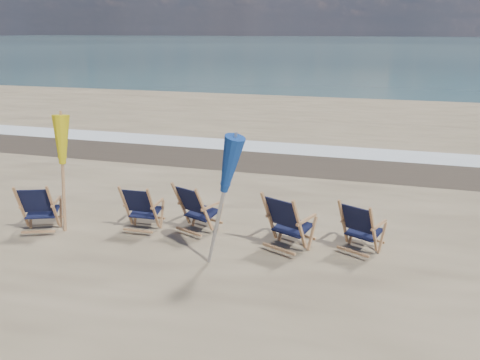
{
  "coord_description": "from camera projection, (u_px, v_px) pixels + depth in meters",
  "views": [
    {
      "loc": [
        2.14,
        -5.43,
        3.46
      ],
      "look_at": [
        0.0,
        2.2,
        0.9
      ],
      "focal_mm": 35.0,
      "sensor_mm": 36.0,
      "label": 1
    }
  ],
  "objects": [
    {
      "name": "wet_sand_strip",
      "position": [
        285.0,
        162.0,
        12.82
      ],
      "size": [
        200.0,
        2.6,
        0.0
      ],
      "primitive_type": "cube",
      "color": "#42362A",
      "rests_on": "ground"
    },
    {
      "name": "ocean",
      "position": [
        368.0,
        43.0,
        123.87
      ],
      "size": [
        400.0,
        400.0,
        0.0
      ],
      "primitive_type": "plane",
      "color": "#3D6166",
      "rests_on": "ground"
    },
    {
      "name": "beach_chair_0",
      "position": [
        53.0,
        208.0,
        8.16
      ],
      "size": [
        0.82,
        0.86,
        0.96
      ],
      "primitive_type": null,
      "rotation": [
        0.0,
        0.0,
        3.51
      ],
      "color": "black",
      "rests_on": "ground"
    },
    {
      "name": "surf_foam",
      "position": [
        294.0,
        149.0,
        14.19
      ],
      "size": [
        200.0,
        1.4,
        0.01
      ],
      "primitive_type": "cube",
      "color": "silver",
      "rests_on": "ground"
    },
    {
      "name": "beach_chair_3",
      "position": [
        299.0,
        227.0,
        7.28
      ],
      "size": [
        0.9,
        0.94,
        1.03
      ],
      "primitive_type": null,
      "rotation": [
        0.0,
        0.0,
        2.74
      ],
      "color": "black",
      "rests_on": "ground"
    },
    {
      "name": "beach_chair_2",
      "position": [
        204.0,
        212.0,
        7.97
      ],
      "size": [
        0.83,
        0.87,
        0.97
      ],
      "primitive_type": null,
      "rotation": [
        0.0,
        0.0,
        2.78
      ],
      "color": "black",
      "rests_on": "ground"
    },
    {
      "name": "beach_chair_1",
      "position": [
        153.0,
        210.0,
        8.13
      ],
      "size": [
        0.62,
        0.69,
        0.92
      ],
      "primitive_type": null,
      "rotation": [
        0.0,
        0.0,
        3.18
      ],
      "color": "black",
      "rests_on": "ground"
    },
    {
      "name": "umbrella_yellow",
      "position": [
        59.0,
        147.0,
        8.05
      ],
      "size": [
        0.3,
        0.3,
        2.05
      ],
      "color": "#AB784C",
      "rests_on": "ground"
    },
    {
      "name": "beach_chair_4",
      "position": [
        373.0,
        232.0,
        7.23
      ],
      "size": [
        0.82,
        0.86,
        0.93
      ],
      "primitive_type": null,
      "rotation": [
        0.0,
        0.0,
        2.71
      ],
      "color": "black",
      "rests_on": "ground"
    },
    {
      "name": "umbrella_blue",
      "position": [
        220.0,
        167.0,
        6.67
      ],
      "size": [
        0.3,
        0.3,
        2.11
      ],
      "color": "#A5A5AD",
      "rests_on": "ground"
    }
  ]
}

